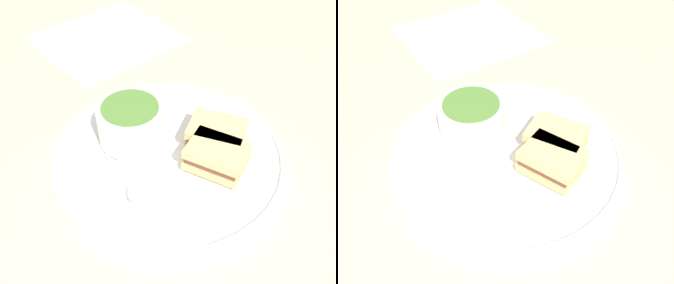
% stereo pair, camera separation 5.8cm
% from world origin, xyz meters
% --- Properties ---
extents(ground_plane, '(2.40, 2.40, 0.00)m').
position_xyz_m(ground_plane, '(0.00, 0.00, 0.00)').
color(ground_plane, beige).
extents(plate, '(0.35, 0.35, 0.02)m').
position_xyz_m(plate, '(0.00, 0.00, 0.01)').
color(plate, white).
rests_on(plate, ground_plane).
extents(soup_bowl, '(0.10, 0.10, 0.06)m').
position_xyz_m(soup_bowl, '(0.04, 0.04, 0.05)').
color(soup_bowl, white).
rests_on(soup_bowl, plate).
extents(spoon, '(0.11, 0.04, 0.01)m').
position_xyz_m(spoon, '(-0.06, 0.07, 0.02)').
color(spoon, silver).
rests_on(spoon, plate).
extents(sandwich_half_near, '(0.10, 0.10, 0.04)m').
position_xyz_m(sandwich_half_near, '(-0.05, -0.06, 0.04)').
color(sandwich_half_near, '#DBBC7F').
rests_on(sandwich_half_near, plate).
extents(sandwich_half_far, '(0.10, 0.10, 0.04)m').
position_xyz_m(sandwich_half_far, '(-0.01, -0.07, 0.04)').
color(sandwich_half_far, '#DBBC7F').
rests_on(sandwich_half_far, plate).
extents(menu_sheet, '(0.34, 0.35, 0.00)m').
position_xyz_m(menu_sheet, '(0.39, 0.01, 0.00)').
color(menu_sheet, white).
rests_on(menu_sheet, ground_plane).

